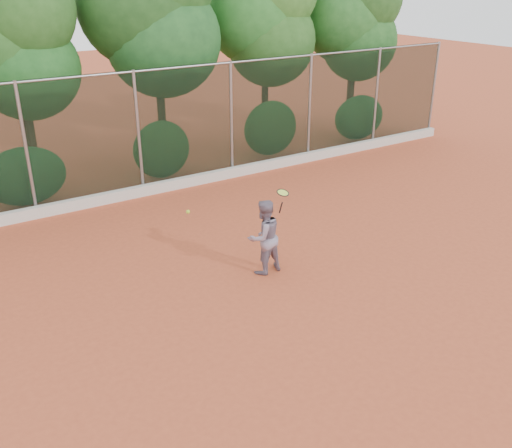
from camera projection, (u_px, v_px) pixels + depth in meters
ground at (284, 300)px, 11.17m from camera, size 80.00×80.00×0.00m
concrete_curb at (146, 190)px, 16.33m from camera, size 24.00×0.20×0.30m
tennis_player at (264, 237)px, 11.89m from camera, size 0.84×0.68×1.63m
chainlink_fence at (138, 130)px, 15.78m from camera, size 24.09×0.09×3.50m
foliage_backdrop at (85, 29)px, 15.99m from camera, size 23.70×3.63×7.55m
tennis_racket at (283, 194)px, 11.59m from camera, size 0.30×0.30×0.53m
tennis_ball_in_flight at (188, 212)px, 10.28m from camera, size 0.07×0.07×0.07m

